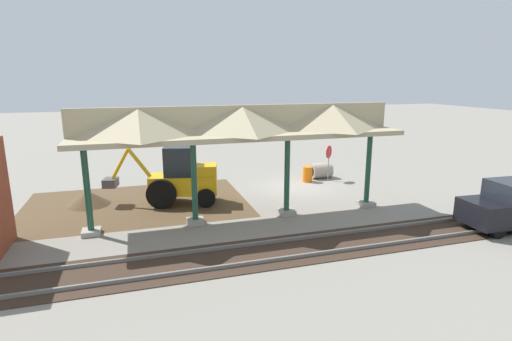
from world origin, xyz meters
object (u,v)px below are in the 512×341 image
object	(u,v)px
concrete_pipe	(321,171)
traffic_barrel	(307,174)
backhoe	(180,178)
stop_sign	(329,156)

from	to	relation	value
concrete_pipe	traffic_barrel	world-z (taller)	concrete_pipe
concrete_pipe	backhoe	bearing A→B (deg)	16.66
stop_sign	traffic_barrel	xyz separation A→B (m)	(1.29, -0.10, -1.06)
backhoe	traffic_barrel	distance (m)	7.94
stop_sign	traffic_barrel	world-z (taller)	stop_sign
stop_sign	traffic_barrel	size ratio (longest dim) A/B	2.34
concrete_pipe	stop_sign	bearing A→B (deg)	102.69
backhoe	concrete_pipe	world-z (taller)	backhoe
stop_sign	concrete_pipe	size ratio (longest dim) A/B	1.67
backhoe	concrete_pipe	bearing A→B (deg)	-163.34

